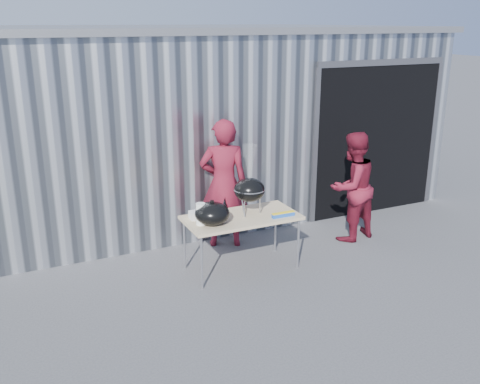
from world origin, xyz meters
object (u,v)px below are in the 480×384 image
folding_table (241,219)px  person_cook (224,184)px  person_bystander (352,187)px  kettle_grill (249,183)px

folding_table → person_cook: (0.12, 0.85, 0.24)m
person_bystander → person_cook: bearing=-28.8°
kettle_grill → folding_table: bearing=-162.1°
folding_table → person_bystander: 1.97m
kettle_grill → person_bystander: (1.81, 0.21, -0.35)m
folding_table → person_bystander: bearing=7.4°
folding_table → person_cook: size_ratio=0.79×
kettle_grill → person_cook: person_cook is taller
folding_table → person_cook: person_cook is taller
folding_table → kettle_grill: size_ratio=1.61×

